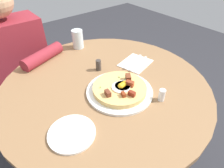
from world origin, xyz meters
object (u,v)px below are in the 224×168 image
at_px(person_seated, 24,79).
at_px(knife, 133,61).
at_px(breakfast_pizza, 120,88).
at_px(salt_shaker, 162,95).
at_px(bread_plate, 72,133).
at_px(dining_table, 106,108).
at_px(pizza_plate, 120,91).
at_px(water_glass, 78,39).
at_px(fork, 138,63).
at_px(pepper_shaker, 98,65).

bearing_deg(person_seated, knife, -51.25).
relative_size(breakfast_pizza, salt_shaker, 4.37).
bearing_deg(bread_plate, dining_table, 30.64).
relative_size(person_seated, salt_shaker, 20.27).
height_order(breakfast_pizza, bread_plate, breakfast_pizza).
bearing_deg(salt_shaker, dining_table, 114.54).
xyz_separation_m(pizza_plate, water_glass, (0.09, 0.50, 0.05)).
height_order(pizza_plate, breakfast_pizza, breakfast_pizza).
height_order(dining_table, knife, knife).
bearing_deg(pizza_plate, breakfast_pizza, -52.76).
relative_size(dining_table, salt_shaker, 18.03).
relative_size(pizza_plate, salt_shaker, 5.41).
relative_size(fork, water_glass, 1.56).
relative_size(dining_table, fork, 5.61).
height_order(dining_table, fork, fork).
height_order(dining_table, breakfast_pizza, breakfast_pizza).
bearing_deg(dining_table, pepper_shaker, 68.68).
bearing_deg(breakfast_pizza, dining_table, 95.91).
height_order(bread_plate, water_glass, water_glass).
distance_m(fork, pepper_shaker, 0.23).
relative_size(bread_plate, knife, 0.96).
bearing_deg(pepper_shaker, fork, -25.54).
height_order(dining_table, pepper_shaker, pepper_shaker).
bearing_deg(dining_table, water_glass, 76.58).
xyz_separation_m(breakfast_pizza, fork, (0.24, 0.11, -0.02)).
distance_m(dining_table, person_seated, 0.69).
xyz_separation_m(water_glass, pepper_shaker, (-0.05, -0.29, -0.03)).
relative_size(pizza_plate, water_glass, 2.63).
xyz_separation_m(dining_table, water_glass, (0.10, 0.40, 0.24)).
relative_size(pizza_plate, breakfast_pizza, 1.24).
bearing_deg(dining_table, knife, 11.74).
bearing_deg(person_seated, dining_table, -69.50).
distance_m(person_seated, bread_plate, 0.85).
bearing_deg(knife, pepper_shaker, 147.72).
height_order(knife, salt_shaker, salt_shaker).
relative_size(person_seated, knife, 6.31).
bearing_deg(breakfast_pizza, pepper_shaker, 81.06).
xyz_separation_m(dining_table, bread_plate, (-0.28, -0.16, 0.18)).
xyz_separation_m(fork, pepper_shaker, (-0.20, 0.10, 0.02)).
height_order(fork, salt_shaker, salt_shaker).
xyz_separation_m(breakfast_pizza, salt_shaker, (0.10, -0.15, 0.00)).
bearing_deg(knife, water_glass, 97.44).
height_order(pizza_plate, water_glass, water_glass).
distance_m(dining_table, knife, 0.31).
relative_size(breakfast_pizza, knife, 1.36).
distance_m(water_glass, salt_shaker, 0.66).
bearing_deg(pizza_plate, salt_shaker, -55.43).
height_order(pizza_plate, fork, pizza_plate).
relative_size(person_seated, water_glass, 9.87).
relative_size(fork, knife, 1.00).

